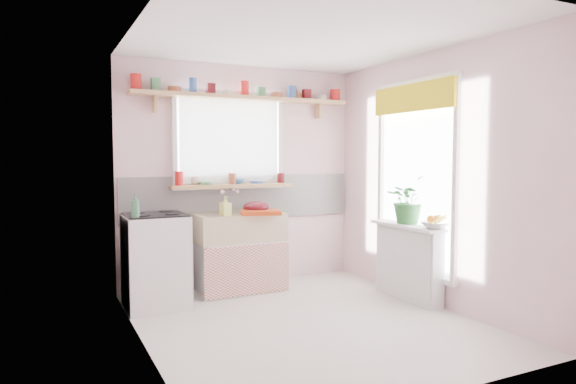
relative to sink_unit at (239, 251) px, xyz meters
name	(u,v)px	position (x,y,z in m)	size (l,w,h in m)	color
room	(323,166)	(0.81, -0.43, 0.94)	(3.20, 3.20, 3.20)	silver
sink_unit	(239,251)	(0.00, 0.00, 0.00)	(0.95, 0.65, 1.11)	white
cooker	(156,260)	(-0.95, -0.24, 0.03)	(0.58, 0.58, 0.93)	white
radiator_ledge	(408,261)	(1.45, -1.09, -0.03)	(0.22, 0.95, 0.78)	white
windowsill	(232,186)	(0.00, 0.19, 0.71)	(1.40, 0.22, 0.04)	tan
pine_shelf	(245,98)	(0.15, 0.18, 1.69)	(2.52, 0.24, 0.04)	tan
shelf_crockery	(243,91)	(0.13, 0.18, 1.76)	(2.47, 0.11, 0.12)	red
sill_crockery	(232,179)	(0.00, 0.19, 0.78)	(1.35, 0.11, 0.12)	red
dish_tray	(261,212)	(0.18, -0.19, 0.44)	(0.42, 0.31, 0.04)	#CE3F12
colander	(256,207)	(0.19, -0.05, 0.48)	(0.29, 0.29, 0.13)	#580F1A
jade_plant	(408,200)	(1.48, -1.03, 0.59)	(0.45, 0.39, 0.50)	#2A6A2E
fruit_bowl	(436,225)	(1.48, -1.46, 0.38)	(0.27, 0.27, 0.07)	white
herb_pot	(409,212)	(1.48, -1.06, 0.46)	(0.12, 0.08, 0.23)	#27632C
soap_bottle_sink	(225,206)	(-0.21, -0.19, 0.52)	(0.09, 0.10, 0.21)	#D6E164
sill_cup	(196,181)	(-0.40, 0.25, 0.77)	(0.11, 0.11, 0.09)	beige
sill_bowl	(236,181)	(0.07, 0.25, 0.76)	(0.19, 0.19, 0.06)	#30609E
shelf_vase	(296,94)	(0.83, 0.24, 1.78)	(0.13, 0.13, 0.14)	#A16131
cooker_bottle	(135,206)	(-1.17, -0.46, 0.59)	(0.08, 0.08, 0.22)	#3C784F
fruit	(436,219)	(1.49, -1.45, 0.44)	(0.20, 0.14, 0.10)	orange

